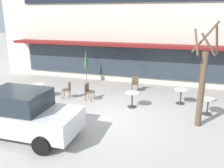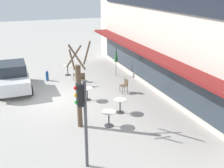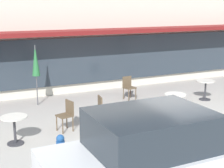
{
  "view_description": "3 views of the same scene",
  "coord_description": "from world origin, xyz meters",
  "views": [
    {
      "loc": [
        2.89,
        -9.01,
        4.38
      ],
      "look_at": [
        -0.59,
        2.5,
        0.83
      ],
      "focal_mm": 38.0,
      "sensor_mm": 36.0,
      "label": 1
    },
    {
      "loc": [
        15.53,
        -2.26,
        6.45
      ],
      "look_at": [
        0.77,
        3.16,
        0.84
      ],
      "focal_mm": 45.0,
      "sensor_mm": 36.0,
      "label": 2
    },
    {
      "loc": [
        -5.78,
        -7.2,
        3.59
      ],
      "look_at": [
        -0.77,
        3.37,
        0.88
      ],
      "focal_mm": 55.0,
      "sensor_mm": 36.0,
      "label": 3
    }
  ],
  "objects": [
    {
      "name": "building_facade",
      "position": [
        0.0,
        9.97,
        3.91
      ],
      "size": [
        19.96,
        9.1,
        7.82
      ],
      "color": "beige",
      "rests_on": "ground"
    },
    {
      "name": "street_tree",
      "position": [
        3.69,
        0.47,
        1.81
      ],
      "size": [
        0.98,
        0.99,
        4.17
      ],
      "color": "brown",
      "rests_on": "ground"
    },
    {
      "name": "cafe_chair_2",
      "position": [
        -2.91,
        1.91,
        0.53
      ],
      "size": [
        0.48,
        0.48,
        0.89
      ],
      "color": "brown",
      "rests_on": "ground"
    },
    {
      "name": "patio_umbrella_green_folded",
      "position": [
        -3.07,
        4.89,
        1.63
      ],
      "size": [
        0.28,
        0.28,
        2.2
      ],
      "color": "#4C4C51",
      "rests_on": "ground"
    },
    {
      "name": "cafe_chair_0",
      "position": [
        0.32,
        4.17,
        0.53
      ],
      "size": [
        0.45,
        0.45,
        0.89
      ],
      "color": "brown",
      "rests_on": "ground"
    },
    {
      "name": "cafe_table_by_tree",
      "position": [
        -4.46,
        1.55,
        0.52
      ],
      "size": [
        0.7,
        0.7,
        0.76
      ],
      "color": "#333338",
      "rests_on": "ground"
    },
    {
      "name": "ground_plane",
      "position": [
        0.0,
        0.0,
        0.0
      ],
      "size": [
        80.0,
        80.0,
        0.0
      ],
      "primitive_type": "plane",
      "color": "#ADA8A0"
    },
    {
      "name": "cafe_table_streetside",
      "position": [
        2.95,
        2.82,
        0.52
      ],
      "size": [
        0.7,
        0.7,
        0.76
      ],
      "color": "#333338",
      "rests_on": "ground"
    },
    {
      "name": "fire_hydrant",
      "position": [
        -3.71,
        -0.07,
        0.35
      ],
      "size": [
        0.36,
        0.2,
        0.71
      ],
      "color": "#1E4C8C",
      "rests_on": "ground"
    },
    {
      "name": "cafe_table_near_wall",
      "position": [
        4.14,
        1.76,
        0.52
      ],
      "size": [
        0.7,
        0.7,
        0.76
      ],
      "color": "#333338",
      "rests_on": "ground"
    },
    {
      "name": "cafe_chair_1",
      "position": [
        -1.72,
        1.97,
        0.53
      ],
      "size": [
        0.45,
        0.45,
        0.89
      ],
      "color": "brown",
      "rests_on": "ground"
    },
    {
      "name": "traffic_light_pole",
      "position": [
        6.85,
        -0.17,
        2.3
      ],
      "size": [
        0.26,
        0.44,
        3.4
      ],
      "color": "#47474C",
      "rests_on": "ground"
    },
    {
      "name": "parked_sedan",
      "position": [
        -2.59,
        -2.31,
        0.88
      ],
      "size": [
        4.21,
        2.04,
        1.76
      ],
      "color": "silver",
      "rests_on": "ground"
    },
    {
      "name": "cafe_table_mid_patio",
      "position": [
        0.69,
        1.64,
        0.52
      ],
      "size": [
        0.7,
        0.7,
        0.76
      ],
      "color": "#333338",
      "rests_on": "ground"
    }
  ]
}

